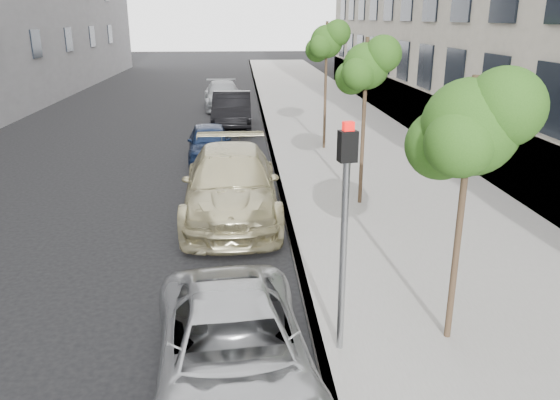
{
  "coord_description": "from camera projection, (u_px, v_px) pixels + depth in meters",
  "views": [
    {
      "loc": [
        0.07,
        -5.68,
        4.86
      ],
      "look_at": [
        0.79,
        4.29,
        1.5
      ],
      "focal_mm": 35.0,
      "sensor_mm": 36.0,
      "label": 1
    }
  ],
  "objects": [
    {
      "name": "sedan_rear",
      "position": [
        223.0,
        95.0,
        30.43
      ],
      "size": [
        2.4,
        5.18,
        1.46
      ],
      "primitive_type": "imported",
      "rotation": [
        0.0,
        0.0,
        0.07
      ],
      "color": "gray",
      "rests_on": "ground"
    },
    {
      "name": "minivan",
      "position": [
        234.0,
        351.0,
        7.29
      ],
      "size": [
        2.46,
        4.64,
        1.24
      ],
      "primitive_type": "imported",
      "rotation": [
        0.0,
        0.0,
        0.09
      ],
      "color": "#A2A4A6",
      "rests_on": "ground"
    },
    {
      "name": "tree_far",
      "position": [
        327.0,
        42.0,
        19.57
      ],
      "size": [
        1.56,
        1.36,
        4.66
      ],
      "color": "#38281C",
      "rests_on": "sidewalk"
    },
    {
      "name": "sedan_blue",
      "position": [
        209.0,
        142.0,
        19.39
      ],
      "size": [
        1.75,
        3.83,
        1.27
      ],
      "primitive_type": "imported",
      "rotation": [
        0.0,
        0.0,
        0.07
      ],
      "color": "#101C37",
      "rests_on": "ground"
    },
    {
      "name": "tree_near",
      "position": [
        472.0,
        127.0,
        7.46
      ],
      "size": [
        1.7,
        1.5,
        4.13
      ],
      "color": "#38281C",
      "rests_on": "sidewalk"
    },
    {
      "name": "sidewalk",
      "position": [
        318.0,
        109.0,
        29.88
      ],
      "size": [
        6.4,
        72.0,
        0.14
      ],
      "primitive_type": "cube",
      "color": "gray",
      "rests_on": "ground"
    },
    {
      "name": "sedan_black",
      "position": [
        232.0,
        110.0,
        24.94
      ],
      "size": [
        1.73,
        4.93,
        1.62
      ],
      "primitive_type": "imported",
      "rotation": [
        0.0,
        0.0,
        -0.0
      ],
      "color": "black",
      "rests_on": "ground"
    },
    {
      "name": "tree_mid",
      "position": [
        367.0,
        66.0,
        13.52
      ],
      "size": [
        1.54,
        1.34,
        4.33
      ],
      "color": "#38281C",
      "rests_on": "sidewalk"
    },
    {
      "name": "curb",
      "position": [
        261.0,
        110.0,
        29.67
      ],
      "size": [
        0.15,
        72.0,
        0.14
      ],
      "primitive_type": "cube",
      "color": "#9E9B93",
      "rests_on": "ground"
    },
    {
      "name": "suv",
      "position": [
        231.0,
        184.0,
        13.86
      ],
      "size": [
        2.42,
        5.82,
        1.68
      ],
      "primitive_type": "imported",
      "rotation": [
        0.0,
        0.0,
        0.01
      ],
      "color": "tan",
      "rests_on": "ground"
    },
    {
      "name": "signal_pole",
      "position": [
        345.0,
        215.0,
        7.54
      ],
      "size": [
        0.27,
        0.22,
        3.42
      ],
      "rotation": [
        0.0,
        0.0,
        0.17
      ],
      "color": "#939699",
      "rests_on": "sidewalk"
    }
  ]
}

